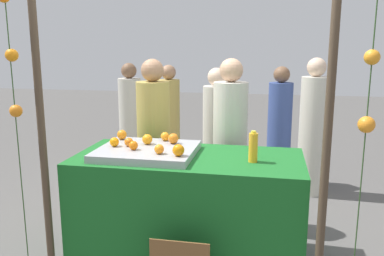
{
  "coord_description": "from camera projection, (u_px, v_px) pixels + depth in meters",
  "views": [
    {
      "loc": [
        0.63,
        -3.07,
        1.76
      ],
      "look_at": [
        0.0,
        0.15,
        1.09
      ],
      "focal_mm": 37.53,
      "sensor_mm": 36.0,
      "label": 1
    }
  ],
  "objects": [
    {
      "name": "ground_plane",
      "position": [
        189.0,
        256.0,
        3.42
      ],
      "size": [
        24.0,
        24.0,
        0.0
      ],
      "primitive_type": "plane",
      "color": "#565451"
    },
    {
      "name": "juice_bottle",
      "position": [
        253.0,
        147.0,
        3.05
      ],
      "size": [
        0.07,
        0.07,
        0.24
      ],
      "color": "#FCA824",
      "rests_on": "stall_counter"
    },
    {
      "name": "orange_3",
      "position": [
        165.0,
        136.0,
        3.49
      ],
      "size": [
        0.08,
        0.08,
        0.08
      ],
      "primitive_type": "sphere",
      "color": "orange",
      "rests_on": "orange_tray"
    },
    {
      "name": "vendor_right",
      "position": [
        230.0,
        150.0,
        3.9
      ],
      "size": [
        0.33,
        0.33,
        1.65
      ],
      "color": "beige",
      "rests_on": "ground_plane"
    },
    {
      "name": "crowd_person_0",
      "position": [
        216.0,
        139.0,
        4.62
      ],
      "size": [
        0.3,
        0.3,
        1.52
      ],
      "color": "beige",
      "rests_on": "ground_plane"
    },
    {
      "name": "crowd_person_2",
      "position": [
        279.0,
        130.0,
        5.13
      ],
      "size": [
        0.3,
        0.3,
        1.51
      ],
      "color": "#384C8C",
      "rests_on": "ground_plane"
    },
    {
      "name": "canopy_post_right",
      "position": [
        327.0,
        141.0,
        2.54
      ],
      "size": [
        0.06,
        0.06,
        2.33
      ],
      "primitive_type": "cylinder",
      "color": "#473828",
      "rests_on": "ground_plane"
    },
    {
      "name": "garland_strand_right",
      "position": [
        371.0,
        75.0,
        2.37
      ],
      "size": [
        0.1,
        0.11,
        2.19
      ],
      "color": "#2D4C23",
      "rests_on": "ground_plane"
    },
    {
      "name": "orange_4",
      "position": [
        159.0,
        149.0,
        3.07
      ],
      "size": [
        0.08,
        0.08,
        0.08
      ],
      "primitive_type": "sphere",
      "color": "orange",
      "rests_on": "orange_tray"
    },
    {
      "name": "crowd_person_1",
      "position": [
        131.0,
        123.0,
        5.53
      ],
      "size": [
        0.31,
        0.31,
        1.54
      ],
      "color": "beige",
      "rests_on": "ground_plane"
    },
    {
      "name": "orange_1",
      "position": [
        173.0,
        139.0,
        3.39
      ],
      "size": [
        0.09,
        0.09,
        0.09
      ],
      "primitive_type": "sphere",
      "color": "orange",
      "rests_on": "orange_tray"
    },
    {
      "name": "orange_5",
      "position": [
        147.0,
        139.0,
        3.37
      ],
      "size": [
        0.09,
        0.09,
        0.09
      ],
      "primitive_type": "sphere",
      "color": "orange",
      "rests_on": "orange_tray"
    },
    {
      "name": "stall_counter",
      "position": [
        189.0,
        207.0,
        3.33
      ],
      "size": [
        1.83,
        0.86,
        0.89
      ],
      "primitive_type": "cube",
      "color": "#196023",
      "rests_on": "ground_plane"
    },
    {
      "name": "orange_7",
      "position": [
        129.0,
        142.0,
        3.3
      ],
      "size": [
        0.07,
        0.07,
        0.07
      ],
      "primitive_type": "sphere",
      "color": "orange",
      "rests_on": "orange_tray"
    },
    {
      "name": "orange_8",
      "position": [
        114.0,
        142.0,
        3.29
      ],
      "size": [
        0.08,
        0.08,
        0.08
      ],
      "primitive_type": "sphere",
      "color": "orange",
      "rests_on": "orange_tray"
    },
    {
      "name": "canopy_post_left",
      "position": [
        41.0,
        128.0,
        2.92
      ],
      "size": [
        0.06,
        0.06,
        2.33
      ],
      "primitive_type": "cylinder",
      "color": "#473828",
      "rests_on": "ground_plane"
    },
    {
      "name": "orange_0",
      "position": [
        133.0,
        145.0,
        3.18
      ],
      "size": [
        0.07,
        0.07,
        0.07
      ],
      "primitive_type": "sphere",
      "color": "orange",
      "rests_on": "orange_tray"
    },
    {
      "name": "orange_2",
      "position": [
        178.0,
        150.0,
        3.01
      ],
      "size": [
        0.09,
        0.09,
        0.09
      ],
      "primitive_type": "sphere",
      "color": "orange",
      "rests_on": "orange_tray"
    },
    {
      "name": "crowd_person_3",
      "position": [
        169.0,
        122.0,
        5.64
      ],
      "size": [
        0.3,
        0.3,
        1.5
      ],
      "color": "tan",
      "rests_on": "ground_plane"
    },
    {
      "name": "vendor_left",
      "position": [
        154.0,
        147.0,
        4.03
      ],
      "size": [
        0.33,
        0.33,
        1.64
      ],
      "color": "tan",
      "rests_on": "ground_plane"
    },
    {
      "name": "crowd_person_4",
      "position": [
        313.0,
        132.0,
        4.75
      ],
      "size": [
        0.33,
        0.33,
        1.63
      ],
      "color": "beige",
      "rests_on": "ground_plane"
    },
    {
      "name": "orange_tray",
      "position": [
        147.0,
        151.0,
        3.27
      ],
      "size": [
        0.78,
        0.68,
        0.06
      ],
      "primitive_type": "cube",
      "color": "#9EA0A5",
      "rests_on": "stall_counter"
    },
    {
      "name": "garland_strand_left",
      "position": [
        11.0,
        62.0,
        2.87
      ],
      "size": [
        0.1,
        0.1,
        2.19
      ],
      "color": "#2D4C23",
      "rests_on": "ground_plane"
    },
    {
      "name": "orange_6",
      "position": [
        122.0,
        135.0,
        3.54
      ],
      "size": [
        0.08,
        0.08,
        0.08
      ],
      "primitive_type": "sphere",
      "color": "orange",
      "rests_on": "orange_tray"
    }
  ]
}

